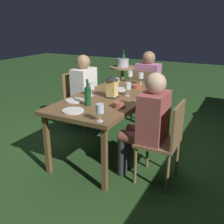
# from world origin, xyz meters

# --- Properties ---
(ground_plane) EXTENTS (16.00, 16.00, 0.00)m
(ground_plane) POSITION_xyz_m (0.00, 0.00, 0.00)
(ground_plane) COLOR #26471E
(dining_table) EXTENTS (1.82, 0.85, 0.73)m
(dining_table) POSITION_xyz_m (0.00, 0.00, 0.68)
(dining_table) COLOR brown
(dining_table) RESTS_ON ground
(chair_side_left_a) EXTENTS (0.42, 0.40, 0.87)m
(chair_side_left_a) POSITION_xyz_m (-0.41, -0.82, 0.49)
(chair_side_left_a) COLOR brown
(chair_side_left_a) RESTS_ON ground
(person_in_cream) EXTENTS (0.38, 0.47, 1.15)m
(person_in_cream) POSITION_xyz_m (-0.41, -0.62, 0.64)
(person_in_cream) COLOR white
(person_in_cream) RESTS_ON ground
(chair_side_right_b) EXTENTS (0.42, 0.40, 0.87)m
(chair_side_right_b) POSITION_xyz_m (0.41, 0.82, 0.49)
(chair_side_right_b) COLOR brown
(chair_side_right_b) RESTS_ON ground
(person_in_rust) EXTENTS (0.38, 0.47, 1.15)m
(person_in_rust) POSITION_xyz_m (0.41, 0.62, 0.64)
(person_in_rust) COLOR #9E4C47
(person_in_rust) RESTS_ON ground
(chair_head_near) EXTENTS (0.40, 0.42, 0.87)m
(chair_head_near) POSITION_xyz_m (-1.16, 0.00, 0.49)
(chair_head_near) COLOR brown
(chair_head_near) RESTS_ON ground
(person_in_pink) EXTENTS (0.48, 0.38, 1.15)m
(person_in_pink) POSITION_xyz_m (-1.35, 0.00, 0.64)
(person_in_pink) COLOR #C675A3
(person_in_pink) RESTS_ON ground
(lantern_centerpiece) EXTENTS (0.15, 0.15, 0.27)m
(lantern_centerpiece) POSITION_xyz_m (0.08, 0.04, 0.88)
(lantern_centerpiece) COLOR black
(lantern_centerpiece) RESTS_ON dining_table
(green_bottle_on_table) EXTENTS (0.07, 0.07, 0.29)m
(green_bottle_on_table) POSITION_xyz_m (0.48, -0.05, 0.84)
(green_bottle_on_table) COLOR #144723
(green_bottle_on_table) RESTS_ON dining_table
(wine_glass_a) EXTENTS (0.08, 0.08, 0.17)m
(wine_glass_a) POSITION_xyz_m (-0.07, 0.18, 0.85)
(wine_glass_a) COLOR silver
(wine_glass_a) RESTS_ON dining_table
(wine_glass_b) EXTENTS (0.08, 0.08, 0.17)m
(wine_glass_b) POSITION_xyz_m (0.84, 0.31, 0.85)
(wine_glass_b) COLOR silver
(wine_glass_b) RESTS_ON dining_table
(wine_glass_c) EXTENTS (0.08, 0.08, 0.17)m
(wine_glass_c) POSITION_xyz_m (0.14, -0.22, 0.85)
(wine_glass_c) COLOR silver
(wine_glass_c) RESTS_ON dining_table
(wine_glass_d) EXTENTS (0.08, 0.08, 0.17)m
(wine_glass_d) POSITION_xyz_m (-0.73, 0.09, 0.85)
(wine_glass_d) COLOR silver
(wine_glass_d) RESTS_ON dining_table
(wine_glass_e) EXTENTS (0.08, 0.08, 0.17)m
(wine_glass_e) POSITION_xyz_m (-0.79, -0.11, 0.85)
(wine_glass_e) COLOR silver
(wine_glass_e) RESTS_ON dining_table
(plate_a) EXTENTS (0.23, 0.23, 0.01)m
(plate_a) POSITION_xyz_m (-0.28, -0.06, 0.74)
(plate_a) COLOR silver
(plate_a) RESTS_ON dining_table
(plate_b) EXTENTS (0.21, 0.21, 0.01)m
(plate_b) POSITION_xyz_m (0.42, -0.27, 0.74)
(plate_b) COLOR silver
(plate_b) RESTS_ON dining_table
(plate_c) EXTENTS (0.23, 0.23, 0.01)m
(plate_c) POSITION_xyz_m (0.72, -0.08, 0.74)
(plate_c) COLOR silver
(plate_c) RESTS_ON dining_table
(bowl_olives) EXTENTS (0.14, 0.14, 0.06)m
(bowl_olives) POSITION_xyz_m (-0.68, -0.31, 0.76)
(bowl_olives) COLOR #BCAD8E
(bowl_olives) RESTS_ON dining_table
(bowl_bread) EXTENTS (0.14, 0.14, 0.05)m
(bowl_bread) POSITION_xyz_m (-0.48, 0.14, 0.76)
(bowl_bread) COLOR #9E5138
(bowl_bread) RESTS_ON dining_table
(bowl_salad) EXTENTS (0.14, 0.14, 0.06)m
(bowl_salad) POSITION_xyz_m (0.38, 0.28, 0.76)
(bowl_salad) COLOR #9E5138
(bowl_salad) RESTS_ON dining_table
(side_table) EXTENTS (0.54, 0.54, 0.69)m
(side_table) POSITION_xyz_m (-2.23, -0.91, 0.46)
(side_table) COLOR #9E7A51
(side_table) RESTS_ON ground
(ice_bucket) EXTENTS (0.26, 0.26, 0.34)m
(ice_bucket) POSITION_xyz_m (-2.23, -0.91, 0.79)
(ice_bucket) COLOR #B2B7BF
(ice_bucket) RESTS_ON side_table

